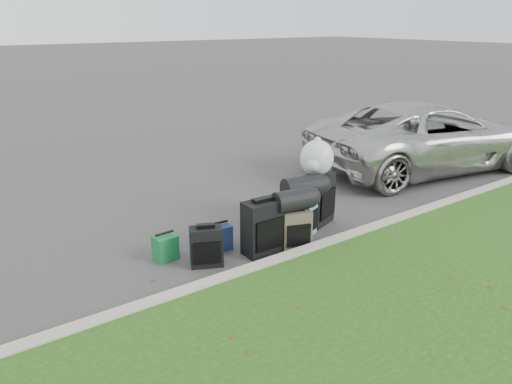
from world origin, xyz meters
TOP-DOWN VIEW (x-y plane):
  - ground at (0.00, 0.00)m, footprint 120.00×120.00m
  - curb at (0.00, -1.00)m, footprint 120.00×0.18m
  - suv at (4.48, 0.68)m, footprint 5.21×3.09m
  - suitcase_small_black at (-1.29, -0.40)m, footprint 0.46×0.37m
  - suitcase_large_black_left at (-0.53, -0.54)m, footprint 0.50×0.31m
  - suitcase_olive at (-0.08, -0.67)m, footprint 0.45×0.36m
  - suitcase_teal at (0.30, -0.41)m, footprint 0.43×0.34m
  - suitcase_large_black_right at (0.74, -0.20)m, footprint 0.58×0.45m
  - tote_green at (-1.63, 0.04)m, footprint 0.29×0.24m
  - tote_navy at (-0.93, -0.10)m, footprint 0.33×0.27m
  - duffel_left at (-0.10, -0.64)m, footprint 0.57×0.36m
  - duffel_right at (0.31, -0.35)m, footprint 0.62×0.42m
  - trash_bag at (0.70, -0.18)m, footprint 0.50×0.50m

SIDE VIEW (x-z plane):
  - ground at x=0.00m, z-range 0.00..0.00m
  - curb at x=0.00m, z-range 0.00..0.15m
  - tote_green at x=-1.63m, z-range 0.00..0.32m
  - tote_navy at x=-0.93m, z-range 0.00..0.34m
  - suitcase_small_black at x=-1.29m, z-range 0.00..0.50m
  - suitcase_teal at x=0.30m, z-range 0.00..0.53m
  - suitcase_olive at x=-0.08m, z-range 0.00..0.53m
  - suitcase_large_black_left at x=-0.53m, z-range 0.00..0.72m
  - suitcase_large_black_right at x=0.74m, z-range 0.00..0.76m
  - duffel_left at x=-0.10m, z-range 0.53..0.82m
  - suv at x=4.48m, z-range 0.00..1.36m
  - duffel_right at x=0.31m, z-range 0.53..0.85m
  - trash_bag at x=0.70m, z-range 0.76..1.26m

